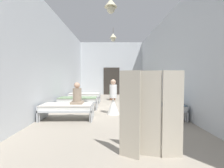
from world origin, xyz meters
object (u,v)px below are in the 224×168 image
bed_right_row_2 (139,95)px  patient_seated_primary (77,96)px  privacy_screen (151,114)px  bed_right_row_0 (158,108)px  bed_left_row_1 (78,100)px  bed_right_row_1 (146,100)px  potted_plant (113,89)px  bed_left_row_2 (85,95)px  nurse_near_aisle (113,102)px  bed_left_row_0 (67,108)px  patient_seated_secondary (139,91)px

bed_right_row_2 → patient_seated_primary: size_ratio=2.37×
privacy_screen → patient_seated_primary: bearing=138.5°
bed_right_row_0 → bed_left_row_1: 3.84m
bed_left_row_1 → bed_right_row_1: (3.34, 0.00, 0.00)m
potted_plant → bed_right_row_2: bearing=-33.8°
bed_right_row_0 → bed_left_row_2: bearing=131.3°
bed_right_row_1 → nurse_near_aisle: size_ratio=1.28×
bed_left_row_1 → patient_seated_primary: patient_seated_primary is taller
patient_seated_primary → privacy_screen: privacy_screen is taller
bed_right_row_0 → bed_right_row_2: 3.80m
bed_right_row_2 → bed_left_row_0: bearing=-131.3°
privacy_screen → patient_seated_secondary: bearing=95.0°
bed_right_row_0 → bed_right_row_1: size_ratio=1.00×
bed_left_row_1 → bed_left_row_0: bearing=-90.0°
bed_left_row_2 → bed_right_row_2: same height
bed_right_row_1 → privacy_screen: 4.73m
bed_left_row_0 → bed_left_row_2: 3.80m
bed_right_row_2 → nurse_near_aisle: (-1.63, -3.00, 0.09)m
bed_left_row_2 → patient_seated_primary: (0.35, -3.72, 0.43)m
bed_left_row_1 → bed_right_row_2: size_ratio=1.00×
bed_right_row_0 → bed_left_row_1: bearing=150.4°
bed_left_row_0 → bed_left_row_2: same height
bed_right_row_2 → potted_plant: potted_plant is taller
bed_left_row_1 → patient_seated_secondary: (2.99, 0.04, 0.43)m
bed_right_row_2 → patient_seated_secondary: patient_seated_secondary is taller
bed_right_row_2 → patient_seated_primary: patient_seated_primary is taller
bed_left_row_1 → bed_left_row_2: (0.00, 1.90, 0.00)m
bed_left_row_2 → bed_right_row_2: 3.34m
potted_plant → privacy_screen: size_ratio=0.74×
bed_right_row_0 → bed_left_row_2: same height
bed_left_row_1 → patient_seated_primary: bearing=-79.1°
nurse_near_aisle → privacy_screen: (0.68, -3.51, 0.32)m
bed_left_row_2 → bed_right_row_1: bearing=-29.6°
bed_left_row_0 → bed_left_row_2: bearing=90.0°
bed_left_row_2 → patient_seated_primary: size_ratio=2.37×
bed_left_row_2 → potted_plant: 2.06m
bed_right_row_0 → potted_plant: bearing=108.3°
bed_right_row_0 → bed_right_row_2: same height
bed_right_row_2 → bed_left_row_1: bearing=-150.4°
bed_left_row_2 → nurse_near_aisle: 3.45m
bed_right_row_1 → privacy_screen: size_ratio=1.12×
bed_left_row_2 → patient_seated_primary: 3.76m
bed_right_row_0 → privacy_screen: 2.90m
bed_left_row_2 → patient_seated_primary: patient_seated_primary is taller
privacy_screen → potted_plant: bearing=107.4°
nurse_near_aisle → patient_seated_secondary: (1.28, 1.14, 0.34)m
nurse_near_aisle → patient_seated_primary: nurse_near_aisle is taller
nurse_near_aisle → potted_plant: (0.01, 4.09, 0.20)m
privacy_screen → bed_left_row_1: bearing=129.7°
bed_left_row_0 → potted_plant: 5.19m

